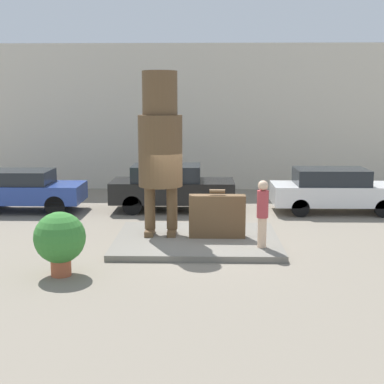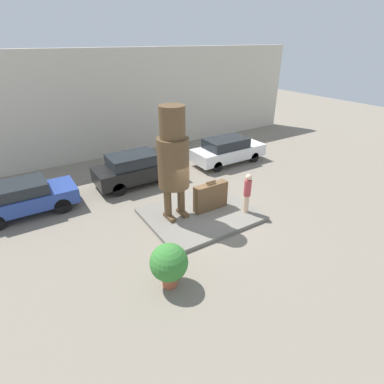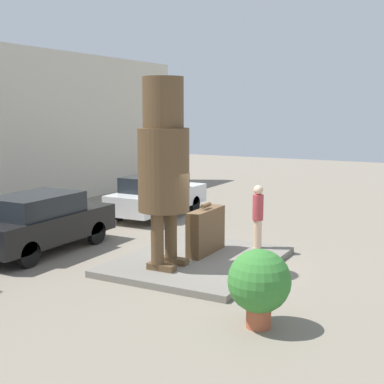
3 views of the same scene
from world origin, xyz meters
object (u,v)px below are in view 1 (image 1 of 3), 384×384
(giant_suitcase, at_px, (217,216))
(statue_figure, at_px, (160,140))
(parked_car_black, at_px, (171,187))
(parked_car_blue, at_px, (24,189))
(tourist, at_px, (263,211))
(parked_car_white, at_px, (335,190))
(planter_pot, at_px, (60,239))

(giant_suitcase, bearing_deg, statue_figure, 168.25)
(parked_car_black, bearing_deg, parked_car_blue, -177.32)
(giant_suitcase, bearing_deg, tourist, -41.88)
(giant_suitcase, xyz_separation_m, parked_car_white, (4.29, 4.22, 0.06))
(tourist, height_order, parked_car_white, tourist)
(tourist, relative_size, planter_pot, 1.20)
(giant_suitcase, distance_m, planter_pot, 4.67)
(giant_suitcase, xyz_separation_m, planter_pot, (-3.63, -2.94, 0.09))
(statue_figure, bearing_deg, parked_car_black, 89.44)
(parked_car_black, bearing_deg, planter_pot, -105.73)
(giant_suitcase, relative_size, planter_pot, 1.06)
(parked_car_black, bearing_deg, statue_figure, -90.56)
(planter_pot, bearing_deg, parked_car_blue, 114.27)
(planter_pot, bearing_deg, tourist, 21.76)
(giant_suitcase, height_order, parked_car_black, parked_car_black)
(parked_car_black, bearing_deg, giant_suitcase, -70.58)
(giant_suitcase, height_order, planter_pot, giant_suitcase)
(statue_figure, bearing_deg, planter_pot, -121.86)
(parked_car_blue, height_order, planter_pot, parked_car_blue)
(parked_car_white, bearing_deg, parked_car_blue, -179.75)
(giant_suitcase, bearing_deg, parked_car_black, 109.42)
(statue_figure, distance_m, planter_pot, 4.33)
(statue_figure, relative_size, parked_car_white, 1.00)
(statue_figure, distance_m, parked_car_black, 4.54)
(statue_figure, height_order, parked_car_black, statue_figure)
(statue_figure, height_order, tourist, statue_figure)
(statue_figure, xyz_separation_m, tourist, (2.75, -1.36, -1.72))
(parked_car_white, bearing_deg, planter_pot, -137.90)
(tourist, distance_m, parked_car_blue, 9.54)
(parked_car_blue, xyz_separation_m, parked_car_black, (5.28, 0.25, 0.07))
(parked_car_blue, bearing_deg, tourist, -33.08)
(statue_figure, xyz_separation_m, planter_pot, (-2.03, -3.27, -1.99))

